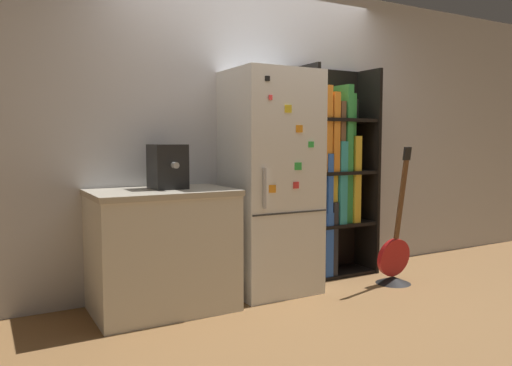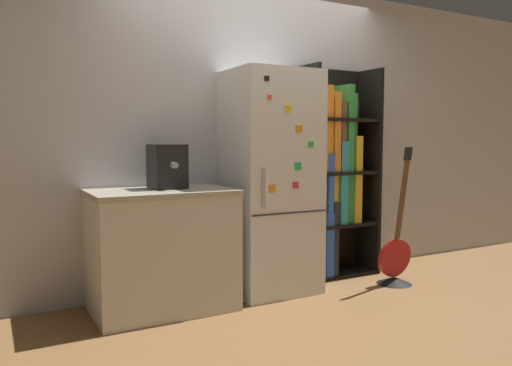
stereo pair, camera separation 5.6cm
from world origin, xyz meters
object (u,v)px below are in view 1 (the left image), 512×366
object	(u,v)px
bookshelf	(330,175)
guitar	(394,264)
espresso_machine	(167,167)
refrigerator	(270,182)

from	to	relation	value
bookshelf	guitar	world-z (taller)	bookshelf
espresso_machine	guitar	xyz separation A→B (m)	(1.89, -0.39, -0.87)
espresso_machine	guitar	world-z (taller)	espresso_machine
bookshelf	guitar	distance (m)	0.96
refrigerator	bookshelf	size ratio (longest dim) A/B	0.95
bookshelf	espresso_machine	xyz separation A→B (m)	(-1.58, -0.11, 0.12)
guitar	bookshelf	bearing A→B (deg)	121.10
refrigerator	guitar	distance (m)	1.31
bookshelf	guitar	xyz separation A→B (m)	(0.31, -0.51, -0.75)
refrigerator	espresso_machine	size ratio (longest dim) A/B	5.52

